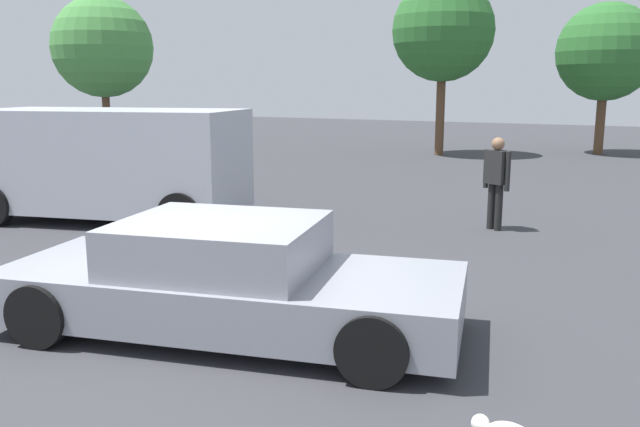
{
  "coord_description": "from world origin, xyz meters",
  "views": [
    {
      "loc": [
        4.16,
        -5.12,
        2.52
      ],
      "look_at": [
        0.36,
        2.19,
        0.9
      ],
      "focal_mm": 36.79,
      "sensor_mm": 36.0,
      "label": 1
    }
  ],
  "objects": [
    {
      "name": "ground_plane",
      "position": [
        0.0,
        0.0,
        0.0
      ],
      "size": [
        80.0,
        80.0,
        0.0
      ],
      "primitive_type": "plane",
      "color": "#38383D"
    },
    {
      "name": "sedan_foreground",
      "position": [
        0.33,
        0.18,
        0.55
      ],
      "size": [
        4.98,
        2.8,
        1.17
      ],
      "rotation": [
        0.0,
        0.0,
        0.22
      ],
      "color": "gray",
      "rests_on": "ground_plane"
    },
    {
      "name": "van_white",
      "position": [
        -4.95,
        3.89,
        1.13
      ],
      "size": [
        5.24,
        3.26,
        2.08
      ],
      "rotation": [
        0.0,
        0.0,
        3.39
      ],
      "color": "#B2B7C1",
      "rests_on": "ground_plane"
    },
    {
      "name": "pedestrian",
      "position": [
        1.66,
        6.37,
        0.97
      ],
      "size": [
        0.51,
        0.4,
        1.63
      ],
      "rotation": [
        0.0,
        0.0,
        1.07
      ],
      "color": "black",
      "rests_on": "ground_plane"
    },
    {
      "name": "tree_back_left",
      "position": [
        -3.05,
        18.17,
        4.41
      ],
      "size": [
        3.61,
        3.61,
        6.24
      ],
      "color": "brown",
      "rests_on": "ground_plane"
    },
    {
      "name": "tree_back_center",
      "position": [
        -15.27,
        14.04,
        3.95
      ],
      "size": [
        3.84,
        3.84,
        5.88
      ],
      "color": "brown",
      "rests_on": "ground_plane"
    },
    {
      "name": "tree_back_right",
      "position": [
        2.09,
        21.2,
        3.68
      ],
      "size": [
        3.51,
        3.51,
        5.45
      ],
      "color": "brown",
      "rests_on": "ground_plane"
    }
  ]
}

